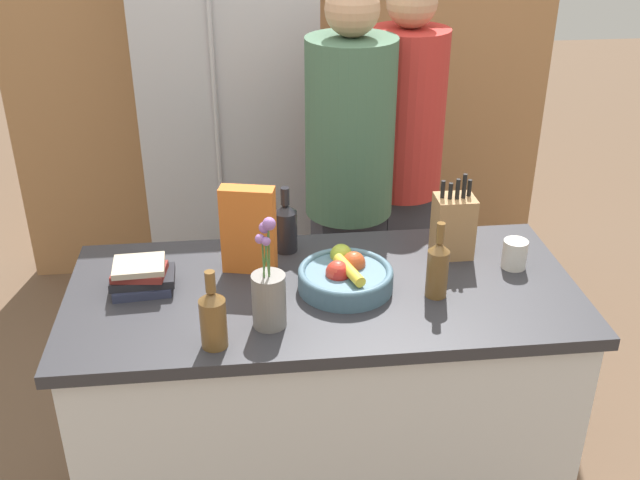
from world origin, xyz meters
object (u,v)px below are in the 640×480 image
(fruit_bowl, at_px, (345,275))
(bottle_wine, at_px, (213,317))
(coffee_mug, at_px, (514,253))
(bottle_vinegar, at_px, (286,226))
(person_at_sink, at_px, (349,178))
(refrigerator, at_px, (231,113))
(cereal_box, at_px, (248,230))
(knife_block, at_px, (453,225))
(flower_vase, at_px, (269,295))
(person_in_blue, at_px, (403,159))
(book_stack, at_px, (141,277))
(bottle_oil, at_px, (438,268))

(fruit_bowl, distance_m, bottle_wine, 0.48)
(coffee_mug, height_order, bottle_vinegar, bottle_vinegar)
(bottle_vinegar, bearing_deg, person_at_sink, 56.90)
(refrigerator, height_order, cereal_box, refrigerator)
(knife_block, relative_size, flower_vase, 0.86)
(fruit_bowl, bearing_deg, knife_block, 24.51)
(flower_vase, height_order, coffee_mug, flower_vase)
(coffee_mug, distance_m, person_in_blue, 0.83)
(person_at_sink, xyz_separation_m, person_in_blue, (0.26, 0.19, -0.00))
(book_stack, relative_size, bottle_vinegar, 0.86)
(fruit_bowl, relative_size, cereal_box, 1.02)
(fruit_bowl, height_order, person_in_blue, person_in_blue)
(knife_block, relative_size, cereal_box, 1.01)
(fruit_bowl, height_order, bottle_vinegar, bottle_vinegar)
(flower_vase, relative_size, coffee_mug, 2.91)
(flower_vase, distance_m, person_at_sink, 0.94)
(cereal_box, bearing_deg, flower_vase, -81.70)
(cereal_box, relative_size, bottle_vinegar, 1.25)
(knife_block, distance_m, bottle_wine, 0.90)
(person_at_sink, bearing_deg, person_in_blue, 26.89)
(person_in_blue, bearing_deg, cereal_box, -156.00)
(person_at_sink, bearing_deg, knife_block, -71.37)
(book_stack, distance_m, bottle_vinegar, 0.51)
(knife_block, distance_m, coffee_mug, 0.22)
(bottle_wine, bearing_deg, bottle_vinegar, 66.31)
(book_stack, bearing_deg, bottle_vinegar, 24.02)
(refrigerator, distance_m, bottle_wine, 1.72)
(bottle_oil, bearing_deg, coffee_mug, 26.36)
(refrigerator, distance_m, person_in_blue, 0.92)
(person_in_blue, bearing_deg, book_stack, -164.66)
(flower_vase, xyz_separation_m, cereal_box, (-0.05, 0.32, 0.05))
(knife_block, xyz_separation_m, cereal_box, (-0.67, -0.03, 0.04))
(refrigerator, bearing_deg, bottle_oil, -68.17)
(bottle_vinegar, relative_size, person_at_sink, 0.14)
(flower_vase, distance_m, book_stack, 0.45)
(coffee_mug, distance_m, bottle_wine, 1.02)
(fruit_bowl, distance_m, knife_block, 0.43)
(knife_block, distance_m, book_stack, 1.02)
(knife_block, height_order, bottle_vinegar, knife_block)
(bottle_vinegar, xyz_separation_m, bottle_wine, (-0.23, -0.53, 0.00))
(bottle_wine, bearing_deg, person_at_sink, 61.93)
(bottle_oil, height_order, bottle_wine, bottle_oil)
(refrigerator, height_order, book_stack, refrigerator)
(bottle_vinegar, height_order, person_in_blue, person_in_blue)
(bottle_oil, distance_m, person_in_blue, 0.96)
(coffee_mug, relative_size, bottle_wine, 0.50)
(refrigerator, distance_m, bottle_vinegar, 1.20)
(refrigerator, relative_size, person_at_sink, 1.17)
(refrigerator, height_order, coffee_mug, refrigerator)
(fruit_bowl, xyz_separation_m, bottle_wine, (-0.40, -0.27, 0.05))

